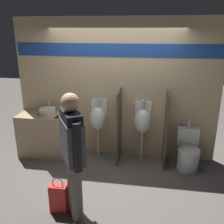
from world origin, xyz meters
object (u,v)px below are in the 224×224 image
(cell_phone, at_px, (57,117))
(urinal_far, at_px, (142,121))
(sink_basin, at_px, (47,111))
(toilet, at_px, (188,153))
(urinal_near_counter, at_px, (98,119))
(person_in_vest, at_px, (73,149))
(shopping_bag, at_px, (59,198))

(cell_phone, distance_m, urinal_far, 1.63)
(sink_basin, xyz_separation_m, toilet, (2.74, -0.10, -0.64))
(cell_phone, relative_size, urinal_far, 0.12)
(urinal_near_counter, relative_size, urinal_far, 1.00)
(sink_basin, relative_size, urinal_far, 0.27)
(toilet, bearing_deg, person_in_vest, -137.26)
(sink_basin, distance_m, cell_phone, 0.31)
(urinal_near_counter, height_order, urinal_far, same)
(shopping_bag, bearing_deg, person_in_vest, -7.69)
(sink_basin, distance_m, person_in_vest, 1.97)
(sink_basin, bearing_deg, urinal_far, 1.82)
(urinal_near_counter, bearing_deg, toilet, -5.19)
(sink_basin, relative_size, urinal_near_counter, 0.27)
(sink_basin, distance_m, urinal_near_counter, 1.02)
(urinal_far, bearing_deg, urinal_near_counter, 180.00)
(sink_basin, distance_m, shopping_bag, 1.95)
(urinal_near_counter, distance_m, urinal_far, 0.87)
(cell_phone, height_order, toilet, cell_phone)
(cell_phone, bearing_deg, urinal_near_counter, 16.19)
(urinal_near_counter, relative_size, person_in_vest, 0.69)
(cell_phone, bearing_deg, sink_basin, 149.36)
(urinal_far, bearing_deg, cell_phone, -172.38)
(toilet, xyz_separation_m, shopping_bag, (-1.95, -1.53, -0.08))
(urinal_far, distance_m, shopping_bag, 2.09)
(toilet, bearing_deg, shopping_bag, -141.89)
(cell_phone, xyz_separation_m, urinal_far, (1.61, 0.22, -0.07))
(cell_phone, bearing_deg, toilet, 1.34)
(urinal_near_counter, distance_m, person_in_vest, 1.73)
(person_in_vest, bearing_deg, sink_basin, 1.08)
(sink_basin, xyz_separation_m, shopping_bag, (0.80, -1.63, -0.72))
(urinal_near_counter, bearing_deg, person_in_vest, -88.48)
(sink_basin, relative_size, toilet, 0.38)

